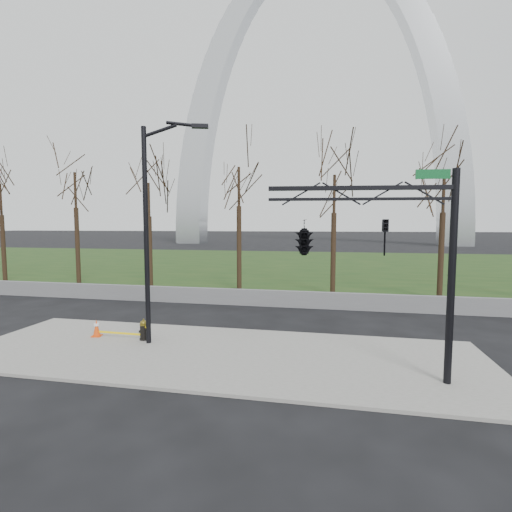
% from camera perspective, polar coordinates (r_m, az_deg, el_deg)
% --- Properties ---
extents(ground, '(500.00, 500.00, 0.00)m').
position_cam_1_polar(ground, '(13.36, -5.94, -14.89)').
color(ground, black).
rests_on(ground, ground).
extents(sidewalk, '(18.00, 6.00, 0.10)m').
position_cam_1_polar(sidewalk, '(13.34, -5.95, -14.69)').
color(sidewalk, gray).
rests_on(sidewalk, ground).
extents(grass_strip, '(120.00, 40.00, 0.06)m').
position_cam_1_polar(grass_strip, '(42.40, 6.24, -1.28)').
color(grass_strip, '#193714').
rests_on(grass_strip, ground).
extents(guardrail, '(60.00, 0.30, 0.90)m').
position_cam_1_polar(guardrail, '(20.75, 0.69, -6.45)').
color(guardrail, '#59595B').
rests_on(guardrail, ground).
extents(gateway_arch, '(66.00, 6.00, 65.00)m').
position_cam_1_polar(gateway_arch, '(91.47, 9.22, 22.56)').
color(gateway_arch, silver).
rests_on(gateway_arch, ground).
extents(tree_row, '(53.89, 4.00, 9.11)m').
position_cam_1_polar(tree_row, '(23.99, 11.85, 4.84)').
color(tree_row, black).
rests_on(tree_row, ground).
extents(fire_hydrant, '(0.50, 0.33, 0.81)m').
position_cam_1_polar(fire_hydrant, '(15.10, -16.81, -10.85)').
color(fire_hydrant, black).
rests_on(fire_hydrant, sidewalk).
extents(traffic_cone, '(0.41, 0.41, 0.67)m').
position_cam_1_polar(traffic_cone, '(16.20, -23.28, -10.11)').
color(traffic_cone, '#DE400B').
rests_on(traffic_cone, sidewalk).
extents(street_light, '(2.33, 0.84, 8.21)m').
position_cam_1_polar(street_light, '(14.10, -15.66, 5.43)').
color(street_light, black).
rests_on(street_light, ground).
extents(traffic_signal_mast, '(5.07, 2.53, 6.00)m').
position_cam_1_polar(traffic_signal_mast, '(10.51, 11.57, 2.80)').
color(traffic_signal_mast, black).
rests_on(traffic_signal_mast, ground).
extents(caution_tape, '(2.40, 0.33, 0.42)m').
position_cam_1_polar(caution_tape, '(15.52, -19.53, -10.95)').
color(caution_tape, yellow).
rests_on(caution_tape, ground).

